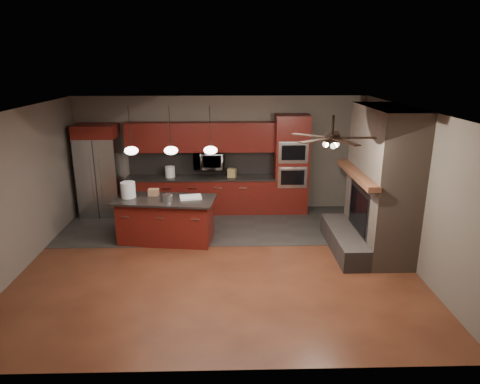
{
  "coord_description": "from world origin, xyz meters",
  "views": [
    {
      "loc": [
        0.2,
        -7.32,
        3.59
      ],
      "look_at": [
        0.41,
        0.6,
        1.15
      ],
      "focal_mm": 32.0,
      "sensor_mm": 36.0,
      "label": 1
    }
  ],
  "objects_px": {
    "refrigerator": "(100,171)",
    "counter_box": "(232,173)",
    "microwave": "(209,160)",
    "paint_can": "(168,198)",
    "cardboard_box": "(154,192)",
    "counter_bucket": "(170,172)",
    "paint_tray": "(191,197)",
    "white_bucket": "(128,190)",
    "oven_tower": "(291,165)",
    "kitchen_island": "(166,220)"
  },
  "relations": [
    {
      "from": "oven_tower",
      "to": "counter_box",
      "type": "height_order",
      "value": "oven_tower"
    },
    {
      "from": "white_bucket",
      "to": "cardboard_box",
      "type": "xyz_separation_m",
      "value": [
        0.49,
        0.13,
        -0.09
      ]
    },
    {
      "from": "oven_tower",
      "to": "paint_can",
      "type": "bearing_deg",
      "value": -145.39
    },
    {
      "from": "oven_tower",
      "to": "white_bucket",
      "type": "height_order",
      "value": "oven_tower"
    },
    {
      "from": "oven_tower",
      "to": "kitchen_island",
      "type": "xyz_separation_m",
      "value": [
        -2.8,
        -1.76,
        -0.73
      ]
    },
    {
      "from": "cardboard_box",
      "to": "counter_bucket",
      "type": "height_order",
      "value": "counter_bucket"
    },
    {
      "from": "refrigerator",
      "to": "white_bucket",
      "type": "bearing_deg",
      "value": -56.97
    },
    {
      "from": "microwave",
      "to": "cardboard_box",
      "type": "height_order",
      "value": "microwave"
    },
    {
      "from": "cardboard_box",
      "to": "oven_tower",
      "type": "bearing_deg",
      "value": 27.48
    },
    {
      "from": "refrigerator",
      "to": "cardboard_box",
      "type": "height_order",
      "value": "refrigerator"
    },
    {
      "from": "microwave",
      "to": "white_bucket",
      "type": "distance_m",
      "value": 2.33
    },
    {
      "from": "white_bucket",
      "to": "paint_can",
      "type": "height_order",
      "value": "white_bucket"
    },
    {
      "from": "oven_tower",
      "to": "cardboard_box",
      "type": "relative_size",
      "value": 11.13
    },
    {
      "from": "cardboard_box",
      "to": "counter_bucket",
      "type": "distance_m",
      "value": 1.53
    },
    {
      "from": "refrigerator",
      "to": "paint_tray",
      "type": "height_order",
      "value": "refrigerator"
    },
    {
      "from": "oven_tower",
      "to": "cardboard_box",
      "type": "xyz_separation_m",
      "value": [
        -3.07,
        -1.52,
        -0.2
      ]
    },
    {
      "from": "kitchen_island",
      "to": "paint_tray",
      "type": "xyz_separation_m",
      "value": [
        0.52,
        0.03,
        0.48
      ]
    },
    {
      "from": "counter_box",
      "to": "paint_can",
      "type": "bearing_deg",
      "value": -108.78
    },
    {
      "from": "paint_tray",
      "to": "cardboard_box",
      "type": "height_order",
      "value": "cardboard_box"
    },
    {
      "from": "microwave",
      "to": "paint_can",
      "type": "height_order",
      "value": "microwave"
    },
    {
      "from": "refrigerator",
      "to": "paint_tray",
      "type": "distance_m",
      "value": 2.84
    },
    {
      "from": "paint_can",
      "to": "counter_bucket",
      "type": "relative_size",
      "value": 0.74
    },
    {
      "from": "cardboard_box",
      "to": "refrigerator",
      "type": "bearing_deg",
      "value": 137.38
    },
    {
      "from": "counter_bucket",
      "to": "counter_box",
      "type": "bearing_deg",
      "value": -1.92
    },
    {
      "from": "microwave",
      "to": "paint_can",
      "type": "bearing_deg",
      "value": -111.2
    },
    {
      "from": "microwave",
      "to": "paint_tray",
      "type": "distance_m",
      "value": 1.86
    },
    {
      "from": "white_bucket",
      "to": "counter_box",
      "type": "height_order",
      "value": "white_bucket"
    },
    {
      "from": "microwave",
      "to": "counter_box",
      "type": "xyz_separation_m",
      "value": [
        0.55,
        -0.1,
        -0.29
      ]
    },
    {
      "from": "cardboard_box",
      "to": "white_bucket",
      "type": "bearing_deg",
      "value": -164.31
    },
    {
      "from": "oven_tower",
      "to": "cardboard_box",
      "type": "bearing_deg",
      "value": -153.63
    },
    {
      "from": "oven_tower",
      "to": "counter_bucket",
      "type": "xyz_separation_m",
      "value": [
        -2.92,
        0.01,
        -0.16
      ]
    },
    {
      "from": "microwave",
      "to": "counter_bucket",
      "type": "relative_size",
      "value": 2.78
    },
    {
      "from": "kitchen_island",
      "to": "paint_can",
      "type": "relative_size",
      "value": 10.85
    },
    {
      "from": "white_bucket",
      "to": "paint_can",
      "type": "xyz_separation_m",
      "value": [
        0.83,
        -0.24,
        -0.1
      ]
    },
    {
      "from": "oven_tower",
      "to": "paint_can",
      "type": "distance_m",
      "value": 3.32
    },
    {
      "from": "kitchen_island",
      "to": "paint_tray",
      "type": "height_order",
      "value": "paint_tray"
    },
    {
      "from": "white_bucket",
      "to": "paint_tray",
      "type": "bearing_deg",
      "value": -4.09
    },
    {
      "from": "paint_can",
      "to": "counter_bucket",
      "type": "bearing_deg",
      "value": 95.82
    },
    {
      "from": "oven_tower",
      "to": "paint_tray",
      "type": "bearing_deg",
      "value": -142.72
    },
    {
      "from": "counter_bucket",
      "to": "microwave",
      "type": "bearing_deg",
      "value": 3.03
    },
    {
      "from": "counter_box",
      "to": "refrigerator",
      "type": "bearing_deg",
      "value": -163.01
    },
    {
      "from": "paint_can",
      "to": "refrigerator",
      "type": "bearing_deg",
      "value": 135.64
    },
    {
      "from": "refrigerator",
      "to": "counter_box",
      "type": "relative_size",
      "value": 10.31
    },
    {
      "from": "kitchen_island",
      "to": "counter_bucket",
      "type": "bearing_deg",
      "value": 101.04
    },
    {
      "from": "kitchen_island",
      "to": "cardboard_box",
      "type": "distance_m",
      "value": 0.63
    },
    {
      "from": "paint_can",
      "to": "paint_tray",
      "type": "height_order",
      "value": "paint_can"
    },
    {
      "from": "microwave",
      "to": "refrigerator",
      "type": "bearing_deg",
      "value": -177.12
    },
    {
      "from": "counter_box",
      "to": "cardboard_box",
      "type": "bearing_deg",
      "value": -121.5
    },
    {
      "from": "kitchen_island",
      "to": "cardboard_box",
      "type": "relative_size",
      "value": 9.83
    },
    {
      "from": "refrigerator",
      "to": "white_bucket",
      "type": "relative_size",
      "value": 6.84
    }
  ]
}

